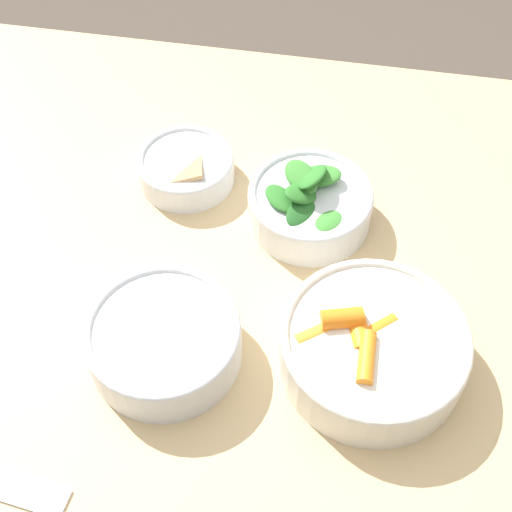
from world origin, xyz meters
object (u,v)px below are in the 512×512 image
bowl_carrots (372,347)px  bowl_greens (310,203)px  bowl_cookies (186,167)px  bowl_beans_hotdog (164,341)px

bowl_carrots → bowl_greens: bearing=-64.5°
bowl_carrots → bowl_cookies: size_ratio=1.58×
bowl_carrots → bowl_beans_hotdog: bearing=7.3°
bowl_greens → bowl_carrots: bearing=115.5°
bowl_beans_hotdog → bowl_cookies: size_ratio=1.32×
bowl_greens → bowl_beans_hotdog: 0.25m
bowl_greens → bowl_beans_hotdog: (0.13, 0.22, -0.00)m
bowl_greens → bowl_cookies: size_ratio=1.22×
bowl_carrots → bowl_beans_hotdog: 0.22m
bowl_carrots → bowl_cookies: bearing=-42.1°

